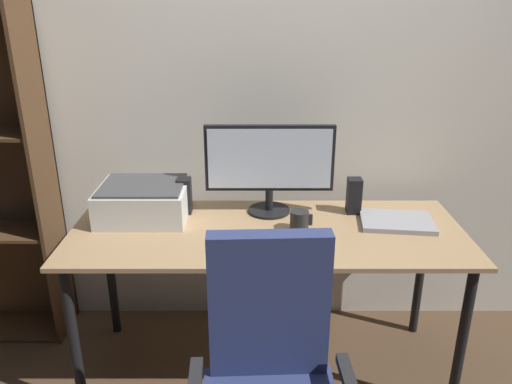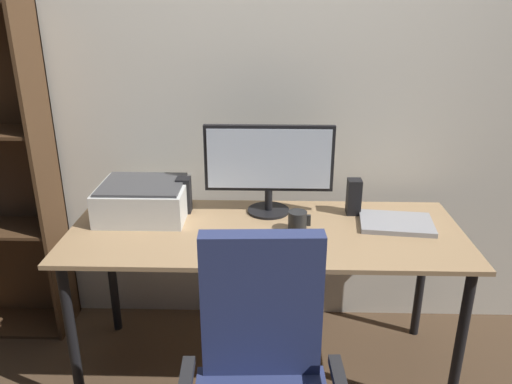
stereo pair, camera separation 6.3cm
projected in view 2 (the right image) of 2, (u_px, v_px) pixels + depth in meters
ground_plane at (264, 365)px, 2.49m from camera, size 12.00×12.00×0.00m
back_wall at (267, 83)px, 2.50m from camera, size 6.40×0.10×2.60m
desk at (265, 246)px, 2.25m from camera, size 1.74×0.69×0.74m
monitor at (269, 163)px, 2.32m from camera, size 0.60×0.20×0.42m
keyboard at (267, 247)px, 2.05m from camera, size 0.29×0.12×0.02m
mouse at (314, 246)px, 2.05m from camera, size 0.06×0.10×0.03m
coffee_mug at (298, 221)px, 2.20m from camera, size 0.10×0.08×0.09m
laptop at (396, 223)px, 2.26m from camera, size 0.34×0.27×0.02m
speaker_left at (184, 195)px, 2.38m from camera, size 0.06×0.07×0.17m
speaker_right at (354, 197)px, 2.36m from camera, size 0.06×0.07×0.17m
printer at (143, 200)px, 2.34m from camera, size 0.40×0.34×0.16m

